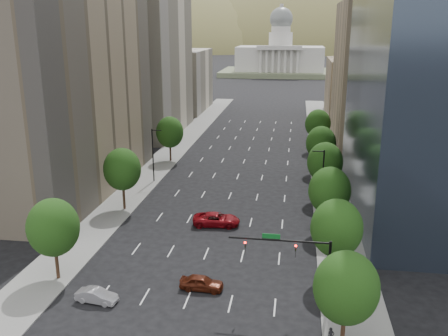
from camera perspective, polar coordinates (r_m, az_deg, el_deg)
The scene contains 23 objects.
sidewalk_left at distance 78.63m, azimuth -10.57°, elevation -2.58°, with size 6.00×200.00×0.15m, color slate.
sidewalk_right at distance 74.77m, azimuth 12.58°, elevation -3.70°, with size 6.00×200.00×0.15m, color slate.
midrise_cream_left at distance 118.59m, azimuth -8.67°, elevation 12.43°, with size 14.00×30.00×35.00m, color beige.
filler_left at distance 151.08m, azimuth -4.85°, elevation 10.12°, with size 14.00×26.00×18.00m, color beige.
parking_tan_right at distance 111.72m, azimuth 16.69°, elevation 10.43°, with size 14.00×30.00×30.00m, color #8C7759.
filler_right at distance 145.03m, azimuth 14.74°, elevation 9.00°, with size 14.00×26.00×16.00m, color #8C7759.
tree_right_0 at distance 40.61m, azimuth 14.05°, elevation -13.38°, with size 5.20×5.20×8.39m.
tree_right_1 at distance 50.30m, azimuth 12.98°, elevation -6.85°, with size 5.20×5.20×8.75m.
tree_right_2 at distance 61.54m, azimuth 12.20°, elevation -2.61°, with size 5.20×5.20×8.61m.
tree_right_3 at distance 72.92m, azimuth 11.68°, elevation 0.64°, with size 5.20×5.20×8.89m.
tree_right_4 at distance 86.57m, azimuth 11.23°, elevation 2.84°, with size 5.20×5.20×8.46m.
tree_right_5 at distance 102.14m, azimuth 10.88°, elevation 5.06°, with size 5.20×5.20×8.75m.
tree_left_0 at distance 52.08m, azimuth -19.27°, elevation -6.55°, with size 5.20×5.20×8.75m.
tree_left_1 at distance 69.21m, azimuth -11.77°, elevation -0.15°, with size 5.20×5.20×8.97m.
tree_left_2 at distance 93.33m, azimuth -6.33°, elevation 4.16°, with size 5.20×5.20×8.68m.
streetlight_rn at distance 68.39m, azimuth 11.36°, elevation -1.30°, with size 1.70×0.20×9.00m.
streetlight_ln at distance 81.20m, azimuth -8.24°, elevation 1.65°, with size 1.70×0.20×9.00m.
traffic_signal at distance 44.89m, azimuth 8.98°, elevation -10.36°, with size 9.12×0.40×7.38m.
capitol at distance 260.59m, azimuth 6.54°, elevation 12.57°, with size 60.00×40.00×35.20m.
foothills at distance 613.33m, azimuth 10.98°, elevation 10.14°, with size 720.00×413.00×263.00m.
car_maroon at distance 49.63m, azimuth -2.62°, elevation -13.20°, with size 1.74×4.33×1.48m, color #49190C.
car_silver at distance 49.12m, azimuth -14.61°, elevation -14.20°, with size 1.40×4.02×1.32m, color #ACABB0.
car_red_far at distance 64.08m, azimuth -0.89°, elevation -5.99°, with size 2.81×6.09×1.69m, color maroon.
Camera 1 is at (9.57, -10.18, 25.18)m, focal length 39.26 mm.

